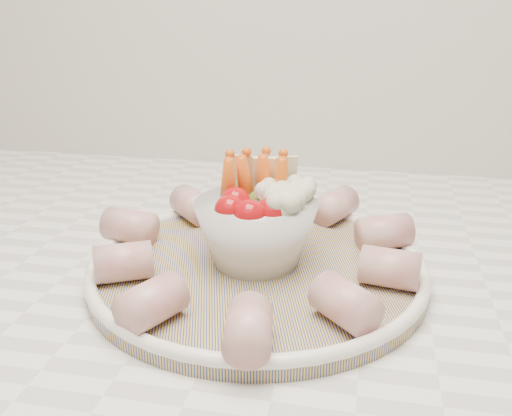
# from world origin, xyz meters

# --- Properties ---
(serving_platter) EXTENTS (0.39, 0.39, 0.02)m
(serving_platter) POSITION_xyz_m (0.13, 1.38, 0.93)
(serving_platter) COLOR navy
(serving_platter) RESTS_ON kitchen_counter
(veggie_bowl) EXTENTS (0.12, 0.12, 0.10)m
(veggie_bowl) POSITION_xyz_m (0.13, 1.39, 0.97)
(veggie_bowl) COLOR silver
(veggie_bowl) RESTS_ON serving_platter
(cured_meat_rolls) EXTENTS (0.32, 0.32, 0.03)m
(cured_meat_rolls) POSITION_xyz_m (0.13, 1.38, 0.95)
(cured_meat_rolls) COLOR #B05054
(cured_meat_rolls) RESTS_ON serving_platter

